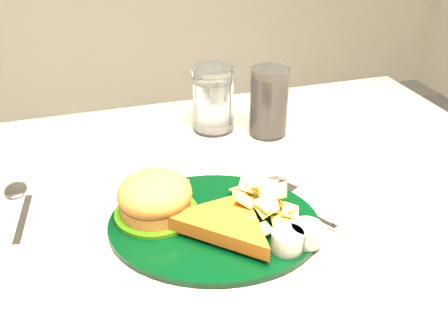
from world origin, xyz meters
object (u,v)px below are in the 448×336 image
(dinner_plate, at_px, (214,207))
(fork_napkin, at_px, (301,209))
(water_glass, at_px, (213,99))
(cola_glass, at_px, (269,102))

(dinner_plate, height_order, fork_napkin, dinner_plate)
(dinner_plate, distance_m, water_glass, 0.33)
(fork_napkin, bearing_deg, dinner_plate, 146.31)
(dinner_plate, relative_size, water_glass, 2.39)
(cola_glass, distance_m, fork_napkin, 0.28)
(dinner_plate, distance_m, fork_napkin, 0.14)
(cola_glass, bearing_deg, dinner_plate, -125.71)
(dinner_plate, relative_size, cola_glass, 2.30)
(dinner_plate, bearing_deg, fork_napkin, 16.69)
(dinner_plate, distance_m, cola_glass, 0.32)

